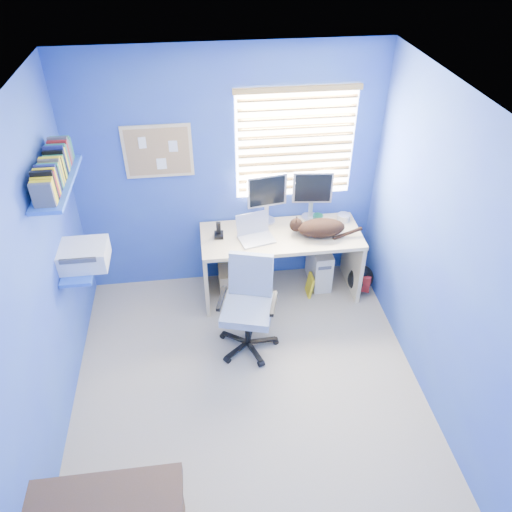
{
  "coord_description": "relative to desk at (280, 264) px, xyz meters",
  "views": [
    {
      "loc": [
        -0.29,
        -2.79,
        3.55
      ],
      "look_at": [
        0.15,
        0.65,
        0.95
      ],
      "focal_mm": 35.0,
      "sensor_mm": 36.0,
      "label": 1
    }
  ],
  "objects": [
    {
      "name": "cd_spindle",
      "position": [
        0.69,
        0.18,
        0.41
      ],
      "size": [
        0.13,
        0.13,
        0.07
      ],
      "primitive_type": "cylinder",
      "color": "silver",
      "rests_on": "desk"
    },
    {
      "name": "phone",
      "position": [
        -0.62,
        0.04,
        0.45
      ],
      "size": [
        0.1,
        0.12,
        0.17
      ],
      "primitive_type": "cube",
      "rotation": [
        0.0,
        0.0,
        -0.06
      ],
      "color": "black",
      "rests_on": "desk"
    },
    {
      "name": "mug",
      "position": [
        0.4,
        0.15,
        0.42
      ],
      "size": [
        0.1,
        0.09,
        0.1
      ],
      "primitive_type": "imported",
      "color": "#1B664B",
      "rests_on": "desk"
    },
    {
      "name": "tower_pc",
      "position": [
        0.45,
        0.11,
        -0.14
      ],
      "size": [
        0.2,
        0.44,
        0.45
      ],
      "primitive_type": "cube",
      "rotation": [
        0.0,
        0.0,
        0.02
      ],
      "color": "beige",
      "rests_on": "floor"
    },
    {
      "name": "backpack",
      "position": [
        0.86,
        -0.1,
        -0.21
      ],
      "size": [
        0.34,
        0.3,
        0.32
      ],
      "primitive_type": "ellipsoid",
      "rotation": [
        0.0,
        0.0,
        -0.39
      ],
      "color": "black",
      "rests_on": "floor"
    },
    {
      "name": "monitor_left",
      "position": [
        -0.11,
        0.26,
        0.64
      ],
      "size": [
        0.41,
        0.18,
        0.54
      ],
      "primitive_type": "cube",
      "rotation": [
        0.0,
        0.0,
        0.16
      ],
      "color": "silver",
      "rests_on": "desk"
    },
    {
      "name": "laptop",
      "position": [
        -0.26,
        -0.06,
        0.48
      ],
      "size": [
        0.38,
        0.33,
        0.22
      ],
      "primitive_type": "cube",
      "rotation": [
        0.0,
        0.0,
        0.24
      ],
      "color": "silver",
      "rests_on": "desk"
    },
    {
      "name": "wall_front",
      "position": [
        -0.48,
        -2.86,
        0.88
      ],
      "size": [
        3.0,
        0.01,
        2.5
      ],
      "primitive_type": "cube",
      "color": "#3963B3",
      "rests_on": "ground"
    },
    {
      "name": "drawer_boxes",
      "position": [
        -0.47,
        0.09,
        -0.23
      ],
      "size": [
        0.35,
        0.28,
        0.27
      ],
      "primitive_type": "cube",
      "color": "tan",
      "rests_on": "floor"
    },
    {
      "name": "yellow_book",
      "position": [
        0.31,
        -0.09,
        -0.25
      ],
      "size": [
        0.03,
        0.17,
        0.24
      ],
      "primitive_type": "cube",
      "color": "yellow",
      "rests_on": "floor"
    },
    {
      "name": "cat",
      "position": [
        0.39,
        -0.06,
        0.45
      ],
      "size": [
        0.52,
        0.36,
        0.17
      ],
      "primitive_type": "ellipsoid",
      "rotation": [
        0.0,
        0.0,
        -0.27
      ],
      "color": "black",
      "rests_on": "desk"
    },
    {
      "name": "wall_left",
      "position": [
        -1.98,
        -1.26,
        0.88
      ],
      "size": [
        0.01,
        3.2,
        2.5
      ],
      "primitive_type": "cube",
      "color": "#3963B3",
      "rests_on": "ground"
    },
    {
      "name": "wall_back",
      "position": [
        -0.48,
        0.34,
        0.88
      ],
      "size": [
        3.0,
        0.01,
        2.5
      ],
      "primitive_type": "cube",
      "color": "#3963B3",
      "rests_on": "ground"
    },
    {
      "name": "office_chair",
      "position": [
        -0.42,
        -0.72,
        -0.02
      ],
      "size": [
        0.66,
        0.66,
        0.93
      ],
      "color": "black",
      "rests_on": "floor"
    },
    {
      "name": "window_blinds",
      "position": [
        0.17,
        0.31,
        1.18
      ],
      "size": [
        1.15,
        0.05,
        1.1
      ],
      "color": "white",
      "rests_on": "ground"
    },
    {
      "name": "monitor_right",
      "position": [
        0.35,
        0.26,
        0.64
      ],
      "size": [
        0.41,
        0.17,
        0.54
      ],
      "primitive_type": "cube",
      "rotation": [
        0.0,
        0.0,
        -0.11
      ],
      "color": "silver",
      "rests_on": "desk"
    },
    {
      "name": "wall_shelves",
      "position": [
        -1.84,
        -0.51,
        1.06
      ],
      "size": [
        0.42,
        0.9,
        1.05
      ],
      "color": "blue",
      "rests_on": "ground"
    },
    {
      "name": "desk",
      "position": [
        0.0,
        0.0,
        0.0
      ],
      "size": [
        1.6,
        0.65,
        0.74
      ],
      "primitive_type": "cube",
      "color": "#CCB084",
      "rests_on": "floor"
    },
    {
      "name": "corkboard",
      "position": [
        -1.13,
        0.33,
        1.18
      ],
      "size": [
        0.64,
        0.02,
        0.52
      ],
      "color": "#CCB084",
      "rests_on": "ground"
    },
    {
      "name": "wall_right",
      "position": [
        1.02,
        -1.26,
        0.88
      ],
      "size": [
        0.01,
        3.2,
        2.5
      ],
      "primitive_type": "cube",
      "color": "#3963B3",
      "rests_on": "ground"
    },
    {
      "name": "ceiling",
      "position": [
        -0.48,
        -1.26,
        2.13
      ],
      "size": [
        3.0,
        3.2,
        0.0
      ],
      "primitive_type": "cube",
      "color": "white",
      "rests_on": "wall_back"
    },
    {
      "name": "floor",
      "position": [
        -0.48,
        -1.26,
        -0.37
      ],
      "size": [
        3.0,
        3.2,
        0.0
      ],
      "primitive_type": "cube",
      "color": "tan",
      "rests_on": "ground"
    }
  ]
}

